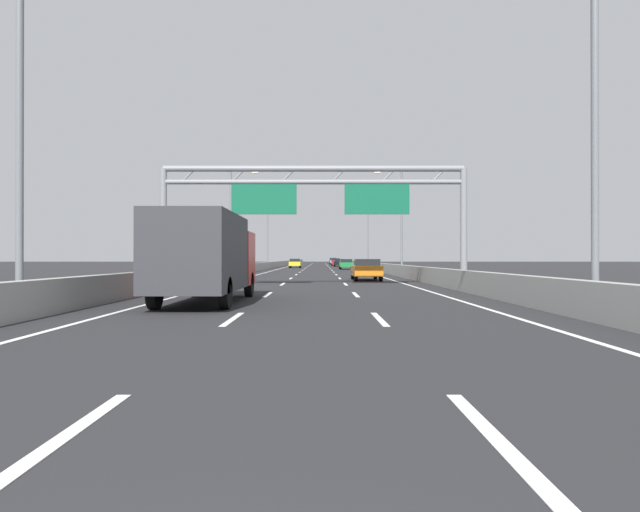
{
  "coord_description": "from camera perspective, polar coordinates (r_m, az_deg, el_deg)",
  "views": [
    {
      "loc": [
        0.34,
        -1.0,
        1.5
      ],
      "look_at": [
        0.42,
        70.53,
        1.77
      ],
      "focal_mm": 30.88,
      "sensor_mm": 36.0,
      "label": 1
    }
  ],
  "objects": [
    {
      "name": "lane_dash_left_14",
      "position": [
        130.53,
        -1.0,
        -0.87
      ],
      "size": [
        0.16,
        3.0,
        0.01
      ],
      "primitive_type": "cube",
      "color": "white",
      "rests_on": "ground_plane"
    },
    {
      "name": "lane_dash_left_16",
      "position": [
        148.52,
        -0.89,
        -0.79
      ],
      "size": [
        0.16,
        3.0,
        0.01
      ],
      "primitive_type": "cube",
      "color": "white",
      "rests_on": "ground_plane"
    },
    {
      "name": "black_car",
      "position": [
        96.17,
        1.94,
        -0.69
      ],
      "size": [
        1.87,
        4.32,
        1.36
      ],
      "color": "black",
      "rests_on": "ground_plane"
    },
    {
      "name": "lane_dash_left_9",
      "position": [
        85.54,
        -1.5,
        -1.22
      ],
      "size": [
        0.16,
        3.0,
        0.01
      ],
      "primitive_type": "cube",
      "color": "white",
      "rests_on": "ground_plane"
    },
    {
      "name": "lane_dash_right_0",
      "position": [
        4.96,
        17.91,
        -17.76
      ],
      "size": [
        0.16,
        3.0,
        0.01
      ],
      "primitive_type": "cube",
      "color": "white",
      "rests_on": "ground_plane"
    },
    {
      "name": "streetlamp_right_mid",
      "position": [
        50.09,
        8.14,
        4.25
      ],
      "size": [
        2.58,
        0.28,
        9.5
      ],
      "color": "slate",
      "rests_on": "ground_plane"
    },
    {
      "name": "lane_dash_left_13",
      "position": [
        121.53,
        -1.07,
        -0.92
      ],
      "size": [
        0.16,
        3.0,
        0.01
      ],
      "primitive_type": "cube",
      "color": "white",
      "rests_on": "ground_plane"
    },
    {
      "name": "yellow_car",
      "position": [
        84.59,
        -2.66,
        -0.73
      ],
      "size": [
        1.74,
        4.24,
        1.4
      ],
      "color": "yellow",
      "rests_on": "ground_plane"
    },
    {
      "name": "lane_dash_left_7",
      "position": [
        67.55,
        -1.88,
        -1.48
      ],
      "size": [
        0.16,
        3.0,
        0.01
      ],
      "primitive_type": "cube",
      "color": "white",
      "rests_on": "ground_plane"
    },
    {
      "name": "barrier_right",
      "position": [
        111.2,
        3.32,
        -0.74
      ],
      "size": [
        0.45,
        220.0,
        0.95
      ],
      "color": "#9E9E99",
      "rests_on": "ground_plane"
    },
    {
      "name": "lane_dash_right_9",
      "position": [
        85.53,
        0.91,
        -1.22
      ],
      "size": [
        0.16,
        3.0,
        0.01
      ],
      "primitive_type": "cube",
      "color": "white",
      "rests_on": "ground_plane"
    },
    {
      "name": "lane_dash_right_15",
      "position": [
        139.52,
        0.54,
        -0.83
      ],
      "size": [
        0.16,
        3.0,
        0.01
      ],
      "primitive_type": "cube",
      "color": "white",
      "rests_on": "ground_plane"
    },
    {
      "name": "lane_dash_right_2",
      "position": [
        22.6,
        3.65,
        -4.01
      ],
      "size": [
        0.16,
        3.0,
        0.01
      ],
      "primitive_type": "cube",
      "color": "white",
      "rests_on": "ground_plane"
    },
    {
      "name": "lane_dash_left_15",
      "position": [
        139.53,
        -0.94,
        -0.83
      ],
      "size": [
        0.16,
        3.0,
        0.01
      ],
      "primitive_type": "cube",
      "color": "white",
      "rests_on": "ground_plane"
    },
    {
      "name": "lane_dash_left_10",
      "position": [
        94.54,
        -1.36,
        -1.12
      ],
      "size": [
        0.16,
        3.0,
        0.01
      ],
      "primitive_type": "cube",
      "color": "white",
      "rests_on": "ground_plane"
    },
    {
      "name": "blue_car",
      "position": [
        133.13,
        1.27,
        -0.52
      ],
      "size": [
        1.73,
        4.37,
        1.55
      ],
      "color": "#2347AD",
      "rests_on": "ground_plane"
    },
    {
      "name": "edge_line_right",
      "position": [
        89.15,
        3.09,
        -1.17
      ],
      "size": [
        0.16,
        176.0,
        0.01
      ],
      "primitive_type": "cube",
      "color": "white",
      "rests_on": "ground_plane"
    },
    {
      "name": "lane_dash_right_11",
      "position": [
        103.52,
        0.74,
        -1.04
      ],
      "size": [
        0.16,
        3.0,
        0.01
      ],
      "primitive_type": "cube",
      "color": "white",
      "rests_on": "ground_plane"
    },
    {
      "name": "edge_line_left",
      "position": [
        89.19,
        -3.66,
        -1.17
      ],
      "size": [
        0.16,
        176.0,
        0.01
      ],
      "primitive_type": "cube",
      "color": "white",
      "rests_on": "ground_plane"
    },
    {
      "name": "lane_dash_left_3",
      "position": [
        31.61,
        -3.95,
        -2.93
      ],
      "size": [
        0.16,
        3.0,
        0.01
      ],
      "primitive_type": "cube",
      "color": "white",
      "rests_on": "ground_plane"
    },
    {
      "name": "lane_dash_right_10",
      "position": [
        94.52,
        0.82,
        -1.12
      ],
      "size": [
        0.16,
        3.0,
        0.01
      ],
      "primitive_type": "cube",
      "color": "white",
      "rests_on": "ground_plane"
    },
    {
      "name": "lane_dash_left_12",
      "position": [
        112.53,
        -1.15,
        -0.97
      ],
      "size": [
        0.16,
        3.0,
        0.01
      ],
      "primitive_type": "cube",
      "color": "white",
      "rests_on": "ground_plane"
    },
    {
      "name": "lane_dash_left_1",
      "position": [
        13.75,
        -9.08,
        -6.46
      ],
      "size": [
        0.16,
        3.0,
        0.01
      ],
      "primitive_type": "cube",
      "color": "white",
      "rests_on": "ground_plane"
    },
    {
      "name": "lane_dash_right_17",
      "position": [
        157.52,
        0.47,
        -0.76
      ],
      "size": [
        0.16,
        3.0,
        0.01
      ],
      "primitive_type": "cube",
      "color": "white",
      "rests_on": "ground_plane"
    },
    {
      "name": "lane_dash_right_14",
      "position": [
        130.52,
        0.58,
        -0.87
      ],
      "size": [
        0.16,
        3.0,
        0.01
      ],
      "primitive_type": "cube",
      "color": "white",
      "rests_on": "ground_plane"
    },
    {
      "name": "lane_dash_left_11",
      "position": [
        103.53,
        -1.25,
        -1.04
      ],
      "size": [
        0.16,
        3.0,
        0.01
      ],
      "primitive_type": "cube",
      "color": "white",
      "rests_on": "ground_plane"
    },
    {
      "name": "lane_dash_right_16",
      "position": [
        148.52,
        0.5,
        -0.79
      ],
      "size": [
        0.16,
        3.0,
        0.01
      ],
      "primitive_type": "cube",
      "color": "white",
      "rests_on": "ground_plane"
    },
    {
      "name": "lane_dash_left_4",
      "position": [
        40.59,
        -3.09,
        -2.33
      ],
      "size": [
        0.16,
        3.0,
        0.01
      ],
      "primitive_type": "cube",
      "color": "white",
      "rests_on": "ground_plane"
    },
    {
      "name": "streetlamp_right_far",
      "position": [
        84.55,
        4.77,
        2.43
      ],
      "size": [
        2.58,
        0.28,
        9.5
      ],
      "color": "slate",
      "rests_on": "ground_plane"
    },
    {
      "name": "lane_dash_left_5",
      "position": [
        49.57,
        -2.54,
        -1.94
      ],
      "size": [
        0.16,
        3.0,
        0.01
      ],
      "primitive_type": "cube",
      "color": "white",
      "rests_on": "ground_plane"
    },
    {
      "name": "box_truck",
      "position": [
        18.71,
        -11.8,
        0.12
      ],
      "size": [
        2.35,
        7.65,
        2.9
      ],
      "color": "#B21E19",
      "rests_on": "ground_plane"
    },
    {
      "name": "barrier_left",
      "position": [
        111.24,
        -3.8,
        -0.74
      ],
      "size": [
        0.45,
        220.0,
        0.95
      ],
      "color": "#9E9E99",
      "rests_on": "ground_plane"
    },
    {
      "name": "lane_dash_left_6",
      "position": [
        58.56,
        -2.16,
        -1.68
      ],
      "size": [
        0.16,
        3.0,
        0.01
      ],
      "primitive_type": "cube",
      "color": "white",
      "rests_on": "ground_plane"
    },
    {
      "name": "streetlamp_right_near",
      "position": [
        16.78,
        25.79,
        13.23
      ],
      "size": [
        2.58,
        0.28,
        9.5
      ],
      "color": "slate",
      "rests_on": "ground_plane"
    },
    {
      "name": "lane_dash_right_3",
      "position": [
        31.57,
        2.59,
        -2.93
      ],
      "size": [
        0.16,
        3.0,
        0.01
      ],
      "primitive_type": "cube",
      "color": "white",
      "rests_on": "ground_plane"
    },
    {
      "name": "streetlamp_left_mid",
      "position": [
        50.19,
        -9.04,
        4.24
      ],
      "size": [
        2.58,
        0.28,
        9.5
      ],
      "color": "slate",
      "rests_on": "ground_plane"
    },
    {
      "name": "red_car",
      "position": [
        105.45,
        1.58,
        -0.62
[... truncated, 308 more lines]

